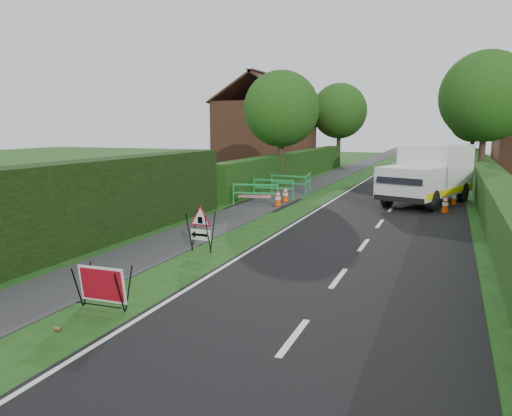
% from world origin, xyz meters
% --- Properties ---
extents(ground, '(120.00, 120.00, 0.00)m').
position_xyz_m(ground, '(0.00, 0.00, 0.00)').
color(ground, '#1A4213').
rests_on(ground, ground).
extents(road_surface, '(6.00, 90.00, 0.02)m').
position_xyz_m(road_surface, '(2.50, 35.00, 0.00)').
color(road_surface, black).
rests_on(road_surface, ground).
extents(footpath, '(2.00, 90.00, 0.02)m').
position_xyz_m(footpath, '(-3.00, 35.00, 0.01)').
color(footpath, '#2D2D30').
rests_on(footpath, ground).
extents(hedge_west_near, '(1.10, 18.00, 2.50)m').
position_xyz_m(hedge_west_near, '(-5.00, 0.00, 0.00)').
color(hedge_west_near, black).
rests_on(hedge_west_near, ground).
extents(hedge_west_far, '(1.00, 24.00, 1.80)m').
position_xyz_m(hedge_west_far, '(-5.00, 22.00, 0.00)').
color(hedge_west_far, '#14380F').
rests_on(hedge_west_far, ground).
extents(hedge_east, '(1.20, 50.00, 1.50)m').
position_xyz_m(hedge_east, '(6.50, 16.00, 0.00)').
color(hedge_east, '#14380F').
rests_on(hedge_east, ground).
extents(house_west, '(7.50, 7.40, 7.88)m').
position_xyz_m(house_west, '(-10.00, 30.00, 2.90)').
color(house_west, brown).
rests_on(house_west, ground).
extents(tree_nw, '(4.40, 4.40, 6.70)m').
position_xyz_m(tree_nw, '(-4.60, 18.00, 4.48)').
color(tree_nw, '#2D2116').
rests_on(tree_nw, ground).
extents(tree_ne, '(5.20, 5.20, 7.79)m').
position_xyz_m(tree_ne, '(6.40, 22.00, 5.17)').
color(tree_ne, '#2D2116').
rests_on(tree_ne, ground).
extents(tree_fw, '(4.80, 4.80, 7.24)m').
position_xyz_m(tree_fw, '(-4.60, 34.00, 4.83)').
color(tree_fw, '#2D2116').
rests_on(tree_fw, ground).
extents(tree_fe, '(4.20, 4.20, 6.33)m').
position_xyz_m(tree_fe, '(6.40, 38.00, 4.22)').
color(tree_fe, '#2D2116').
rests_on(tree_fe, ground).
extents(red_rect_sign, '(1.01, 0.63, 0.84)m').
position_xyz_m(red_rect_sign, '(-1.28, -2.56, 0.48)').
color(red_rect_sign, black).
rests_on(red_rect_sign, ground).
extents(triangle_sign, '(0.80, 0.80, 1.11)m').
position_xyz_m(triangle_sign, '(-1.63, 2.06, 0.77)').
color(triangle_sign, black).
rests_on(triangle_sign, ground).
extents(works_van, '(4.00, 6.16, 2.63)m').
position_xyz_m(works_van, '(3.86, 13.78, 1.39)').
color(works_van, silver).
rests_on(works_van, ground).
extents(traffic_cone_0, '(0.38, 0.38, 0.79)m').
position_xyz_m(traffic_cone_0, '(4.63, 11.32, 0.39)').
color(traffic_cone_0, black).
rests_on(traffic_cone_0, ground).
extents(traffic_cone_1, '(0.38, 0.38, 0.79)m').
position_xyz_m(traffic_cone_1, '(4.94, 13.70, 0.39)').
color(traffic_cone_1, black).
rests_on(traffic_cone_1, ground).
extents(traffic_cone_2, '(0.38, 0.38, 0.79)m').
position_xyz_m(traffic_cone_2, '(5.42, 15.49, 0.39)').
color(traffic_cone_2, black).
rests_on(traffic_cone_2, ground).
extents(traffic_cone_3, '(0.38, 0.38, 0.79)m').
position_xyz_m(traffic_cone_3, '(-2.20, 10.44, 0.39)').
color(traffic_cone_3, black).
rests_on(traffic_cone_3, ground).
extents(traffic_cone_4, '(0.38, 0.38, 0.79)m').
position_xyz_m(traffic_cone_4, '(-2.29, 11.77, 0.39)').
color(traffic_cone_4, black).
rests_on(traffic_cone_4, ground).
extents(ped_barrier_0, '(2.09, 0.76, 1.00)m').
position_xyz_m(ped_barrier_0, '(-3.25, 10.44, 0.63)').
color(ped_barrier_0, green).
rests_on(ped_barrier_0, ground).
extents(ped_barrier_1, '(2.06, 0.37, 1.00)m').
position_xyz_m(ped_barrier_1, '(-3.14, 12.55, 0.63)').
color(ped_barrier_1, green).
rests_on(ped_barrier_1, ground).
extents(ped_barrier_2, '(2.09, 0.66, 1.00)m').
position_xyz_m(ped_barrier_2, '(-3.09, 14.77, 0.63)').
color(ped_barrier_2, green).
rests_on(ped_barrier_2, ground).
extents(ped_barrier_3, '(0.68, 2.09, 1.00)m').
position_xyz_m(ped_barrier_3, '(-2.30, 15.68, 0.63)').
color(ped_barrier_3, green).
rests_on(ped_barrier_3, ground).
extents(redwhite_plank, '(1.49, 0.23, 0.25)m').
position_xyz_m(redwhite_plank, '(-3.33, 10.53, 0.00)').
color(redwhite_plank, red).
rests_on(redwhite_plank, ground).
extents(litter_can, '(0.12, 0.07, 0.07)m').
position_xyz_m(litter_can, '(-1.35, -3.68, 0.00)').
color(litter_can, '#BF7F4C').
rests_on(litter_can, ground).
extents(hatchback_car, '(1.61, 3.62, 1.21)m').
position_xyz_m(hatchback_car, '(2.76, 25.60, 0.61)').
color(hatchback_car, white).
rests_on(hatchback_car, ground).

